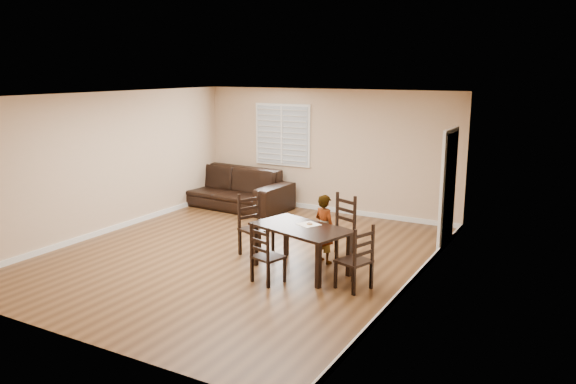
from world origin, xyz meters
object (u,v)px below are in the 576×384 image
object	(u,v)px
chair_far	(263,257)
chair_left	(252,226)
sofa	(227,187)
dining_table	(301,232)
child	(325,229)
chair_right	(360,262)
donut	(310,223)
chair_near	(342,229)

from	to	relation	value
chair_far	chair_left	size ratio (longest dim) A/B	0.86
chair_left	sofa	world-z (taller)	chair_left
chair_left	sofa	bearing A→B (deg)	63.76
dining_table	sofa	distance (m)	4.60
child	chair_right	bearing A→B (deg)	160.63
chair_right	sofa	distance (m)	5.68
dining_table	chair_far	bearing A→B (deg)	-89.99
child	donut	distance (m)	0.42
chair_near	sofa	world-z (taller)	chair_near
chair_left	dining_table	bearing A→B (deg)	-85.03
dining_table	chair_far	size ratio (longest dim) A/B	1.88
chair_right	donut	world-z (taller)	chair_right
donut	chair_near	bearing A→B (deg)	74.22
chair_near	chair_left	world-z (taller)	chair_near
child	sofa	bearing A→B (deg)	-11.27
chair_right	sofa	xyz separation A→B (m)	(-4.62, 3.30, 0.01)
dining_table	child	world-z (taller)	child
chair_near	donut	bearing A→B (deg)	-83.49
child	sofa	xyz separation A→B (m)	(-3.66, 2.44, -0.13)
dining_table	chair_left	size ratio (longest dim) A/B	1.61
chair_near	chair_far	world-z (taller)	chair_near
child	sofa	size ratio (longest dim) A/B	0.37
sofa	child	bearing A→B (deg)	-29.90
chair_near	chair_right	distance (m)	1.53
dining_table	chair_left	world-z (taller)	chair_left
chair_left	chair_right	size ratio (longest dim) A/B	1.10
chair_right	donut	xyz separation A→B (m)	(-1.05, 0.49, 0.30)
donut	chair_far	bearing A→B (deg)	-107.26
chair_near	chair_left	size ratio (longest dim) A/B	1.01
dining_table	sofa	bearing A→B (deg)	155.83
chair_left	donut	xyz separation A→B (m)	(1.20, -0.18, 0.26)
dining_table	sofa	world-z (taller)	sofa
chair_left	child	distance (m)	1.30
chair_left	child	size ratio (longest dim) A/B	0.93
child	chair_far	bearing A→B (deg)	96.30
chair_far	sofa	distance (m)	4.98
chair_near	donut	size ratio (longest dim) A/B	11.80
chair_left	sofa	size ratio (longest dim) A/B	0.35
chair_far	sofa	size ratio (longest dim) A/B	0.30
chair_near	sofa	bearing A→B (deg)	174.18
chair_right	donut	size ratio (longest dim) A/B	10.61
dining_table	donut	xyz separation A→B (m)	(0.07, 0.16, 0.11)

